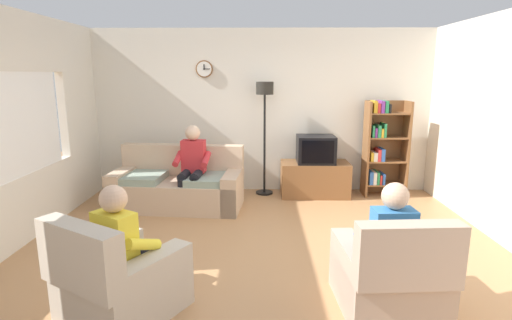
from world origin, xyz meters
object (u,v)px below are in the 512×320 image
bookshelf (382,147)px  person_on_couch (192,163)px  floor_lamp (265,107)px  tv (316,149)px  person_in_right_armchair (388,239)px  couch (178,186)px  tv_stand (315,179)px  person_in_left_armchair (125,243)px  armchair_near_window (119,282)px  armchair_near_bookshelf (389,278)px

bookshelf → person_on_couch: bookshelf is taller
floor_lamp → bookshelf: bearing=-0.9°
tv → person_in_right_armchair: bearing=-86.6°
couch → person_on_couch: 0.47m
tv_stand → bookshelf: (1.09, 0.07, 0.53)m
bookshelf → person_in_left_armchair: 4.60m
tv_stand → tv: size_ratio=1.83×
tv_stand → floor_lamp: bearing=173.2°
person_in_left_armchair → bookshelf: bearing=47.5°
armchair_near_window → person_in_left_armchair: (0.05, 0.08, 0.32)m
tv → person_in_left_armchair: person_in_left_armchair is taller
armchair_near_window → couch: bearing=91.6°
floor_lamp → tv_stand: bearing=-6.8°
bookshelf → armchair_near_window: size_ratio=1.34×
bookshelf → tv: bearing=-175.1°
tv → person_in_left_armchair: 3.86m
person_in_right_armchair → person_in_left_armchair: bearing=-177.1°
tv_stand → armchair_near_bookshelf: (0.20, -3.29, 0.01)m
couch → person_in_right_armchair: bearing=-48.4°
floor_lamp → person_on_couch: (-1.06, -0.80, -0.75)m
couch → person_in_left_armchair: (0.13, -2.73, 0.29)m
couch → person_in_right_armchair: size_ratio=1.76×
couch → floor_lamp: 1.86m
person_in_left_armchair → armchair_near_bookshelf: bearing=0.6°
tv → armchair_near_bookshelf: size_ratio=0.65×
person_in_left_armchair → person_in_right_armchair: size_ratio=1.00×
couch → person_in_right_armchair: (2.32, -2.61, 0.29)m
tv → floor_lamp: (-0.83, 0.12, 0.67)m
bookshelf → person_in_left_armchair: (-3.10, -3.39, -0.21)m
person_on_couch → person_in_left_armchair: size_ratio=1.11×
floor_lamp → person_in_left_armchair: floor_lamp is taller
person_on_couch → person_in_left_armchair: person_on_couch is taller
couch → armchair_near_window: same height
tv_stand → bookshelf: bookshelf is taller
armchair_near_window → person_in_right_armchair: bearing=4.8°
tv_stand → person_in_right_armchair: (0.19, -3.21, 0.32)m
tv_stand → armchair_near_window: bearing=-121.2°
tv → couch: bearing=-165.1°
couch → armchair_near_window: 2.80m
tv_stand → person_on_couch: person_on_couch is taller
armchair_near_window → bookshelf: bearing=47.7°
bookshelf → person_in_right_armchair: bearing=-105.4°
person_in_right_armchair → bookshelf: bearing=74.6°
couch → person_in_left_armchair: person_in_left_armchair is taller
tv → person_on_couch: 2.01m
tv → person_in_left_armchair: bearing=-121.4°
tv → armchair_near_bookshelf: 3.31m
couch → person_on_couch: size_ratio=1.59×
armchair_near_window → armchair_near_bookshelf: same height
bookshelf → armchair_near_bookshelf: bearing=-104.9°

